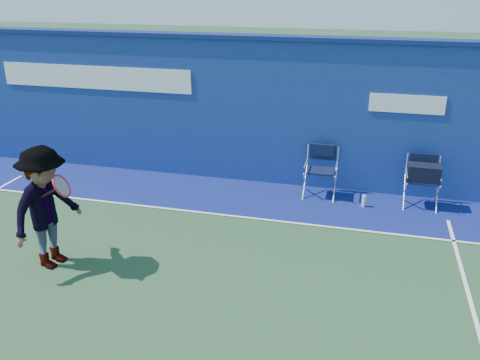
% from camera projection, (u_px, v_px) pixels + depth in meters
% --- Properties ---
extents(ground, '(80.00, 80.00, 0.00)m').
position_uv_depth(ground, '(124.00, 314.00, 6.74)').
color(ground, '#274A2B').
rests_on(ground, ground).
extents(stadium_wall, '(24.00, 0.50, 3.08)m').
position_uv_depth(stadium_wall, '(228.00, 108.00, 10.83)').
color(stadium_wall, navy).
rests_on(stadium_wall, ground).
extents(out_of_bounds_strip, '(24.00, 1.80, 0.01)m').
position_uv_depth(out_of_bounds_strip, '(215.00, 194.00, 10.42)').
color(out_of_bounds_strip, navy).
rests_on(out_of_bounds_strip, ground).
extents(court_lines, '(24.00, 12.00, 0.01)m').
position_uv_depth(court_lines, '(143.00, 288.00, 7.27)').
color(court_lines, white).
rests_on(court_lines, out_of_bounds_strip).
extents(directors_chair_left, '(0.61, 0.56, 1.02)m').
position_uv_depth(directors_chair_left, '(320.00, 180.00, 10.25)').
color(directors_chair_left, silver).
rests_on(directors_chair_left, ground).
extents(directors_chair_right, '(0.60, 0.54, 1.00)m').
position_uv_depth(directors_chair_right, '(421.00, 186.00, 9.73)').
color(directors_chair_right, silver).
rests_on(directors_chair_right, ground).
extents(water_bottle, '(0.07, 0.07, 0.24)m').
position_uv_depth(water_bottle, '(364.00, 201.00, 9.82)').
color(water_bottle, silver).
rests_on(water_bottle, ground).
extents(tennis_player, '(1.01, 1.35, 1.92)m').
position_uv_depth(tennis_player, '(46.00, 208.00, 7.57)').
color(tennis_player, '#EA4738').
rests_on(tennis_player, ground).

